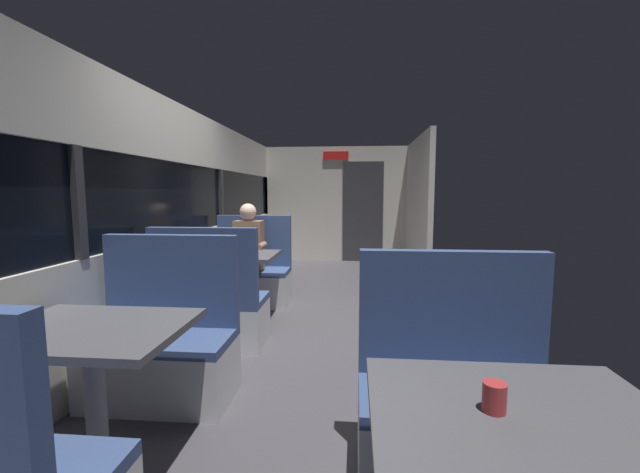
{
  "coord_description": "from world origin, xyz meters",
  "views": [
    {
      "loc": [
        0.39,
        -3.87,
        1.4
      ],
      "look_at": [
        -0.11,
        1.79,
        0.76
      ],
      "focal_mm": 22.26,
      "sensor_mm": 36.0,
      "label": 1
    }
  ],
  "objects_px": {
    "dining_table_near_window": "(92,346)",
    "bench_front_aisle_facing_entry": "(456,412)",
    "coffee_cup_primary": "(494,397)",
    "coffee_cup_secondary": "(242,249)",
    "bench_mid_window_facing_end": "(212,311)",
    "dining_table_front_aisle": "(518,442)",
    "bench_near_window_facing_entry": "(163,351)",
    "bench_mid_window_facing_entry": "(252,278)",
    "dining_table_mid_window": "(234,263)",
    "seated_passenger": "(250,262)"
  },
  "relations": [
    {
      "from": "coffee_cup_secondary",
      "to": "dining_table_near_window",
      "type": "bearing_deg",
      "value": -91.92
    },
    {
      "from": "dining_table_mid_window",
      "to": "bench_near_window_facing_entry",
      "type": "bearing_deg",
      "value": -90.0
    },
    {
      "from": "dining_table_near_window",
      "to": "coffee_cup_primary",
      "type": "relative_size",
      "value": 10.0
    },
    {
      "from": "bench_near_window_facing_entry",
      "to": "coffee_cup_primary",
      "type": "bearing_deg",
      "value": -37.38
    },
    {
      "from": "dining_table_mid_window",
      "to": "coffee_cup_primary",
      "type": "relative_size",
      "value": 10.0
    },
    {
      "from": "bench_near_window_facing_entry",
      "to": "bench_front_aisle_facing_entry",
      "type": "height_order",
      "value": "same"
    },
    {
      "from": "bench_mid_window_facing_end",
      "to": "seated_passenger",
      "type": "distance_m",
      "value": 1.34
    },
    {
      "from": "dining_table_mid_window",
      "to": "coffee_cup_primary",
      "type": "bearing_deg",
      "value": -59.67
    },
    {
      "from": "bench_mid_window_facing_entry",
      "to": "seated_passenger",
      "type": "distance_m",
      "value": 0.22
    },
    {
      "from": "coffee_cup_secondary",
      "to": "coffee_cup_primary",
      "type": "bearing_deg",
      "value": -61.14
    },
    {
      "from": "dining_table_near_window",
      "to": "coffee_cup_secondary",
      "type": "bearing_deg",
      "value": 88.08
    },
    {
      "from": "dining_table_near_window",
      "to": "bench_mid_window_facing_end",
      "type": "distance_m",
      "value": 1.65
    },
    {
      "from": "bench_mid_window_facing_end",
      "to": "coffee_cup_primary",
      "type": "relative_size",
      "value": 12.22
    },
    {
      "from": "coffee_cup_secondary",
      "to": "bench_near_window_facing_entry",
      "type": "bearing_deg",
      "value": -92.74
    },
    {
      "from": "seated_passenger",
      "to": "coffee_cup_primary",
      "type": "xyz_separation_m",
      "value": [
        1.71,
        -3.55,
        0.25
      ]
    },
    {
      "from": "bench_mid_window_facing_entry",
      "to": "bench_front_aisle_facing_entry",
      "type": "bearing_deg",
      "value": -58.46
    },
    {
      "from": "coffee_cup_primary",
      "to": "coffee_cup_secondary",
      "type": "bearing_deg",
      "value": 118.86
    },
    {
      "from": "seated_passenger",
      "to": "coffee_cup_secondary",
      "type": "xyz_separation_m",
      "value": [
        0.08,
        -0.59,
        0.25
      ]
    },
    {
      "from": "dining_table_near_window",
      "to": "bench_near_window_facing_entry",
      "type": "xyz_separation_m",
      "value": [
        0.0,
        0.7,
        -0.31
      ]
    },
    {
      "from": "bench_mid_window_facing_end",
      "to": "bench_mid_window_facing_entry",
      "type": "relative_size",
      "value": 1.0
    },
    {
      "from": "bench_mid_window_facing_entry",
      "to": "bench_front_aisle_facing_entry",
      "type": "relative_size",
      "value": 1.0
    },
    {
      "from": "dining_table_near_window",
      "to": "bench_front_aisle_facing_entry",
      "type": "height_order",
      "value": "bench_front_aisle_facing_entry"
    },
    {
      "from": "bench_near_window_facing_entry",
      "to": "coffee_cup_primary",
      "type": "distance_m",
      "value": 2.2
    },
    {
      "from": "bench_near_window_facing_entry",
      "to": "bench_mid_window_facing_entry",
      "type": "height_order",
      "value": "same"
    },
    {
      "from": "dining_table_mid_window",
      "to": "bench_mid_window_facing_end",
      "type": "bearing_deg",
      "value": -90.0
    },
    {
      "from": "bench_near_window_facing_entry",
      "to": "coffee_cup_primary",
      "type": "relative_size",
      "value": 12.22
    },
    {
      "from": "bench_mid_window_facing_end",
      "to": "dining_table_front_aisle",
      "type": "relative_size",
      "value": 1.22
    },
    {
      "from": "bench_front_aisle_facing_entry",
      "to": "bench_near_window_facing_entry",
      "type": "bearing_deg",
      "value": 161.47
    },
    {
      "from": "bench_mid_window_facing_entry",
      "to": "bench_near_window_facing_entry",
      "type": "bearing_deg",
      "value": -90.0
    },
    {
      "from": "dining_table_near_window",
      "to": "bench_front_aisle_facing_entry",
      "type": "relative_size",
      "value": 0.82
    },
    {
      "from": "bench_mid_window_facing_end",
      "to": "seated_passenger",
      "type": "bearing_deg",
      "value": 90.0
    },
    {
      "from": "dining_table_near_window",
      "to": "dining_table_mid_window",
      "type": "height_order",
      "value": "same"
    },
    {
      "from": "bench_mid_window_facing_entry",
      "to": "coffee_cup_secondary",
      "type": "xyz_separation_m",
      "value": [
        0.08,
        -0.66,
        0.46
      ]
    },
    {
      "from": "bench_near_window_facing_entry",
      "to": "bench_mid_window_facing_end",
      "type": "height_order",
      "value": "same"
    },
    {
      "from": "dining_table_front_aisle",
      "to": "bench_mid_window_facing_entry",
      "type": "bearing_deg",
      "value": 116.34
    },
    {
      "from": "bench_mid_window_facing_end",
      "to": "bench_front_aisle_facing_entry",
      "type": "height_order",
      "value": "same"
    },
    {
      "from": "dining_table_front_aisle",
      "to": "coffee_cup_secondary",
      "type": "distance_m",
      "value": 3.42
    },
    {
      "from": "dining_table_mid_window",
      "to": "bench_mid_window_facing_end",
      "type": "xyz_separation_m",
      "value": [
        0.0,
        -0.7,
        -0.31
      ]
    },
    {
      "from": "bench_mid_window_facing_end",
      "to": "bench_near_window_facing_entry",
      "type": "bearing_deg",
      "value": -90.0
    },
    {
      "from": "dining_table_front_aisle",
      "to": "bench_front_aisle_facing_entry",
      "type": "bearing_deg",
      "value": 90.0
    },
    {
      "from": "seated_passenger",
      "to": "bench_near_window_facing_entry",
      "type": "bearing_deg",
      "value": -90.0
    },
    {
      "from": "seated_passenger",
      "to": "dining_table_front_aisle",
      "type": "bearing_deg",
      "value": -63.2
    },
    {
      "from": "bench_front_aisle_facing_entry",
      "to": "coffee_cup_primary",
      "type": "relative_size",
      "value": 12.22
    },
    {
      "from": "bench_mid_window_facing_end",
      "to": "bench_mid_window_facing_entry",
      "type": "distance_m",
      "value": 1.4
    },
    {
      "from": "dining_table_mid_window",
      "to": "bench_front_aisle_facing_entry",
      "type": "height_order",
      "value": "bench_front_aisle_facing_entry"
    },
    {
      "from": "bench_mid_window_facing_end",
      "to": "bench_front_aisle_facing_entry",
      "type": "relative_size",
      "value": 1.0
    },
    {
      "from": "bench_mid_window_facing_entry",
      "to": "seated_passenger",
      "type": "relative_size",
      "value": 0.87
    },
    {
      "from": "dining_table_near_window",
      "to": "bench_near_window_facing_entry",
      "type": "bearing_deg",
      "value": 90.0
    },
    {
      "from": "bench_near_window_facing_entry",
      "to": "dining_table_near_window",
      "type": "bearing_deg",
      "value": -90.0
    },
    {
      "from": "dining_table_front_aisle",
      "to": "coffee_cup_secondary",
      "type": "bearing_deg",
      "value": 120.09
    }
  ]
}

